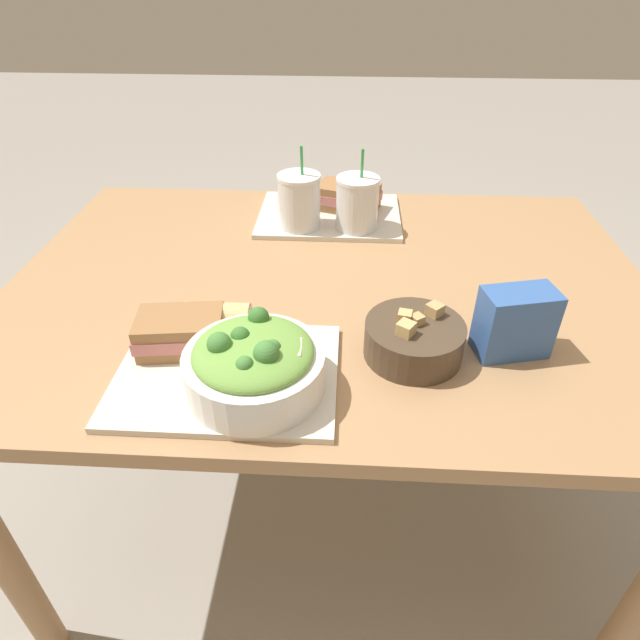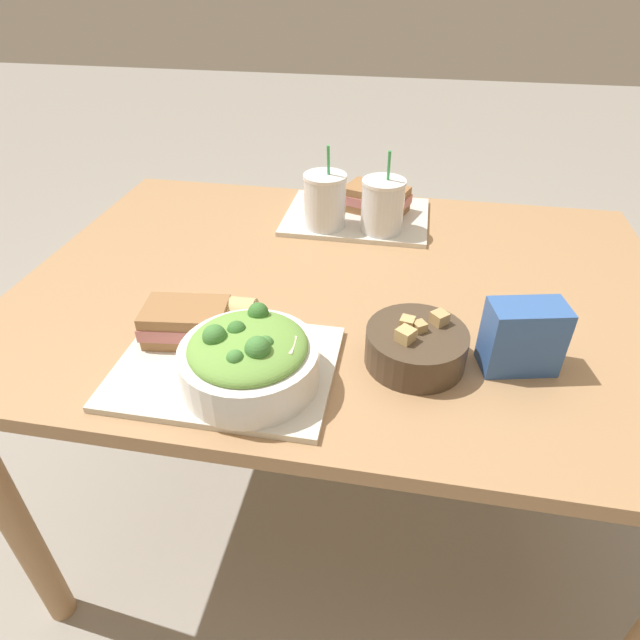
% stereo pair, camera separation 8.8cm
% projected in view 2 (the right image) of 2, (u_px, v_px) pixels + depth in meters
% --- Properties ---
extents(ground_plane, '(12.00, 12.00, 0.00)m').
position_uv_depth(ground_plane, '(337.00, 501.00, 1.58)').
color(ground_plane, gray).
extents(dining_table, '(1.36, 0.98, 0.76)m').
position_uv_depth(dining_table, '(343.00, 318.00, 1.19)').
color(dining_table, '#A37A51').
rests_on(dining_table, ground_plane).
extents(tray_near, '(0.37, 0.28, 0.01)m').
position_uv_depth(tray_near, '(226.00, 367.00, 0.90)').
color(tray_near, beige).
rests_on(tray_near, dining_table).
extents(tray_far, '(0.37, 0.28, 0.01)m').
position_uv_depth(tray_far, '(356.00, 217.00, 1.39)').
color(tray_far, beige).
rests_on(tray_far, dining_table).
extents(salad_bowl, '(0.22, 0.22, 0.11)m').
position_uv_depth(salad_bowl, '(249.00, 358.00, 0.84)').
color(salad_bowl, white).
rests_on(salad_bowl, tray_near).
extents(soup_bowl, '(0.17, 0.17, 0.09)m').
position_uv_depth(soup_bowl, '(416.00, 345.00, 0.90)').
color(soup_bowl, '#473828').
rests_on(soup_bowl, dining_table).
extents(sandwich_near, '(0.16, 0.11, 0.06)m').
position_uv_depth(sandwich_near, '(187.00, 322.00, 0.94)').
color(sandwich_near, olive).
rests_on(sandwich_near, tray_near).
extents(baguette_near, '(0.12, 0.07, 0.06)m').
position_uv_depth(baguette_near, '(225.00, 313.00, 0.97)').
color(baguette_near, tan).
rests_on(baguette_near, tray_near).
extents(sandwich_far, '(0.19, 0.15, 0.06)m').
position_uv_depth(sandwich_far, '(376.00, 199.00, 1.39)').
color(sandwich_far, olive).
rests_on(sandwich_far, tray_far).
extents(drink_cup_dark, '(0.10, 0.10, 0.20)m').
position_uv_depth(drink_cup_dark, '(325.00, 202.00, 1.30)').
color(drink_cup_dark, silver).
rests_on(drink_cup_dark, tray_far).
extents(drink_cup_red, '(0.10, 0.10, 0.20)m').
position_uv_depth(drink_cup_red, '(382.00, 207.00, 1.28)').
color(drink_cup_red, silver).
rests_on(drink_cup_red, tray_far).
extents(chip_bag, '(0.14, 0.09, 0.12)m').
position_uv_depth(chip_bag, '(523.00, 337.00, 0.88)').
color(chip_bag, '#335BA3').
rests_on(chip_bag, dining_table).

